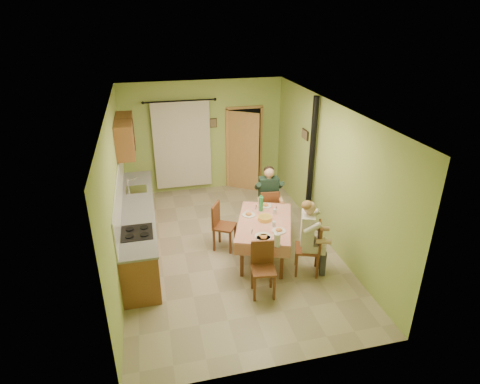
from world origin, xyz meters
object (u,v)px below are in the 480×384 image
object	(u,v)px
chair_far	(268,217)
chair_left	(224,235)
man_right	(309,229)
stove_flue	(310,180)
man_far	(269,192)
chair_near	(263,279)
dining_table	(264,239)
chair_right	(308,258)

from	to	relation	value
chair_far	chair_left	size ratio (longest dim) A/B	1.00
chair_far	man_right	distance (m)	1.75
chair_far	stove_flue	xyz separation A→B (m)	(0.93, 0.07, 0.74)
chair_left	chair_far	bearing A→B (deg)	144.97
man_far	chair_near	bearing A→B (deg)	-102.16
chair_far	chair_near	bearing A→B (deg)	-102.24
man_right	stove_flue	size ratio (longest dim) A/B	0.50
dining_table	man_far	distance (m)	1.18
chair_right	man_right	world-z (taller)	man_right
man_far	chair_far	bearing A→B (deg)	-90.00
chair_right	man_far	bearing A→B (deg)	28.41
chair_near	chair_left	bearing A→B (deg)	-69.20
chair_left	stove_flue	bearing A→B (deg)	135.72
dining_table	stove_flue	size ratio (longest dim) A/B	0.66
chair_far	dining_table	bearing A→B (deg)	-104.34
chair_right	chair_left	size ratio (longest dim) A/B	1.04
chair_far	chair_right	size ratio (longest dim) A/B	0.96
stove_flue	dining_table	bearing A→B (deg)	-141.35
chair_far	chair_right	world-z (taller)	chair_right
chair_left	man_far	distance (m)	1.32
chair_near	chair_right	world-z (taller)	chair_right
man_right	stove_flue	xyz separation A→B (m)	(0.71, 1.70, 0.15)
dining_table	chair_right	world-z (taller)	chair_right
chair_left	stove_flue	xyz separation A→B (m)	(1.99, 0.57, 0.74)
chair_left	man_right	distance (m)	1.81
chair_right	man_right	size ratio (longest dim) A/B	0.71
chair_left	man_far	size ratio (longest dim) A/B	0.68
chair_near	chair_right	distance (m)	1.03
chair_far	stove_flue	distance (m)	1.19
chair_far	man_far	xyz separation A→B (m)	(0.00, 0.01, 0.59)
chair_right	chair_left	bearing A→B (deg)	69.14
man_right	chair_near	bearing A→B (deg)	133.71
chair_left	man_right	size ratio (longest dim) A/B	0.68
chair_left	stove_flue	size ratio (longest dim) A/B	0.34
man_far	stove_flue	xyz separation A→B (m)	(0.93, 0.06, 0.15)
man_right	chair_right	bearing A→B (deg)	-90.00
chair_left	chair_right	bearing A→B (deg)	78.48
chair_right	chair_left	xyz separation A→B (m)	(-1.30, 1.13, -0.00)
chair_right	chair_near	bearing A→B (deg)	133.16
dining_table	chair_right	distance (m)	0.91
chair_far	chair_left	xyz separation A→B (m)	(-1.06, -0.50, -0.00)
chair_near	stove_flue	world-z (taller)	stove_flue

